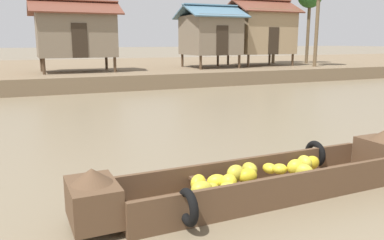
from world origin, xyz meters
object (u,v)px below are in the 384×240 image
stilt_house_mid_right (210,34)px  stilt_house_right (261,31)px  stilt_house_mid_left (76,33)px  banana_boat (262,179)px

stilt_house_mid_right → stilt_house_right: 4.35m
stilt_house_mid_left → stilt_house_mid_right: (8.50, 0.41, 0.02)m
stilt_house_mid_right → stilt_house_right: size_ratio=0.85×
banana_boat → stilt_house_mid_right: (7.93, 18.24, 2.64)m
stilt_house_mid_left → stilt_house_right: (12.80, 1.08, 0.25)m
banana_boat → stilt_house_right: 22.70m
stilt_house_right → stilt_house_mid_right: bearing=-171.2°
stilt_house_mid_right → stilt_house_mid_left: bearing=-177.2°
stilt_house_mid_left → stilt_house_right: size_ratio=1.02×
banana_boat → stilt_house_right: stilt_house_right is taller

